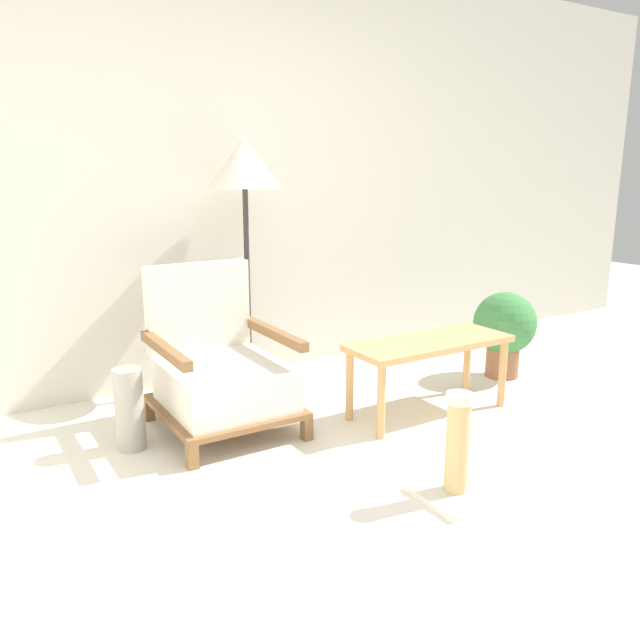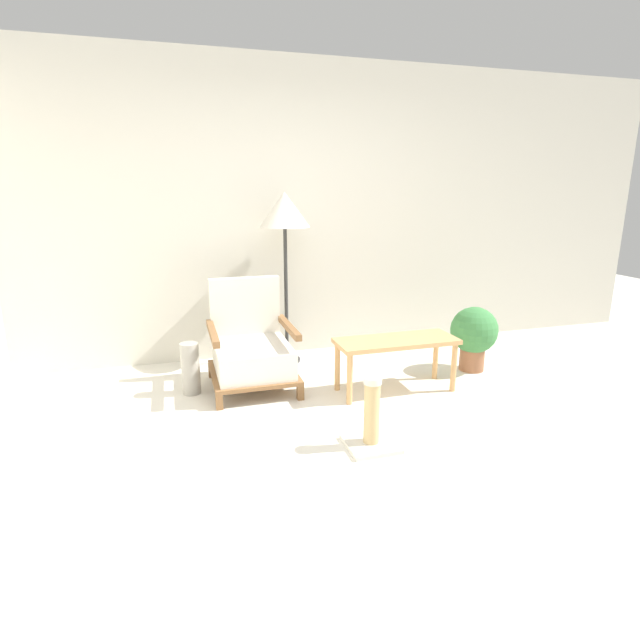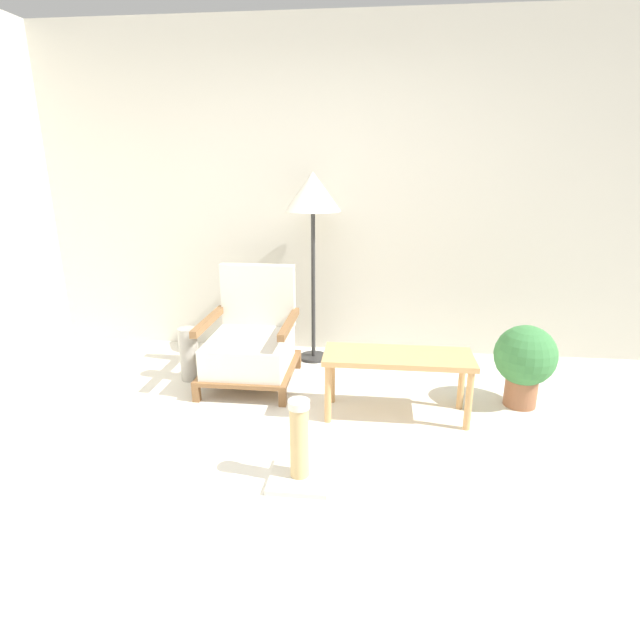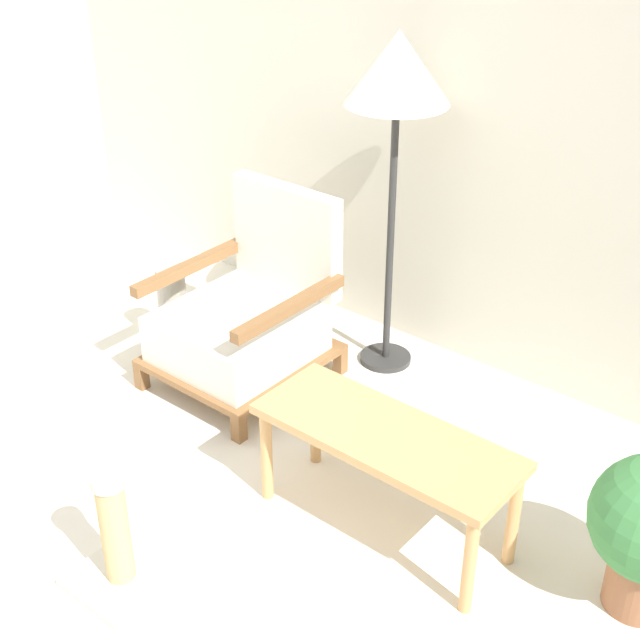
{
  "view_description": "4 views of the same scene",
  "coord_description": "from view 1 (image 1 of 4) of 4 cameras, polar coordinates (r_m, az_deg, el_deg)",
  "views": [
    {
      "loc": [
        -1.66,
        -1.54,
        1.34
      ],
      "look_at": [
        0.06,
        1.27,
        0.55
      ],
      "focal_mm": 35.0,
      "sensor_mm": 36.0,
      "label": 1
    },
    {
      "loc": [
        -1.04,
        -2.41,
        1.56
      ],
      "look_at": [
        0.06,
        1.27,
        0.55
      ],
      "focal_mm": 28.0,
      "sensor_mm": 36.0,
      "label": 2
    },
    {
      "loc": [
        0.43,
        -2.03,
        1.59
      ],
      "look_at": [
        0.06,
        1.27,
        0.55
      ],
      "focal_mm": 28.0,
      "sensor_mm": 36.0,
      "label": 3
    },
    {
      "loc": [
        1.99,
        -1.06,
        2.27
      ],
      "look_at": [
        0.06,
        1.27,
        0.55
      ],
      "focal_mm": 50.0,
      "sensor_mm": 36.0,
      "label": 4
    }
  ],
  "objects": [
    {
      "name": "floor_lamp",
      "position": [
        3.8,
        -6.92,
        13.36
      ],
      "size": [
        0.44,
        0.44,
        1.54
      ],
      "color": "#2D2D2D",
      "rests_on": "ground_plane"
    },
    {
      "name": "coffee_table",
      "position": [
        3.52,
        9.98,
        -2.75
      ],
      "size": [
        0.95,
        0.37,
        0.43
      ],
      "color": "tan",
      "rests_on": "ground_plane"
    },
    {
      "name": "armchair",
      "position": [
        3.34,
        -9.15,
        -4.63
      ],
      "size": [
        0.66,
        0.73,
        0.85
      ],
      "color": "brown",
      "rests_on": "ground_plane"
    },
    {
      "name": "wall_back",
      "position": [
        4.1,
        -7.84,
        13.51
      ],
      "size": [
        8.0,
        0.06,
        2.7
      ],
      "color": "beige",
      "rests_on": "ground_plane"
    },
    {
      "name": "scratching_post",
      "position": [
        2.73,
        12.36,
        -12.63
      ],
      "size": [
        0.31,
        0.31,
        0.46
      ],
      "color": "beige",
      "rests_on": "ground_plane"
    },
    {
      "name": "ground_plane",
      "position": [
        2.63,
        14.09,
        -17.59
      ],
      "size": [
        14.0,
        14.0,
        0.0
      ],
      "primitive_type": "plane",
      "color": "silver"
    },
    {
      "name": "vase",
      "position": [
        3.22,
        -17.01,
        -7.79
      ],
      "size": [
        0.14,
        0.14,
        0.41
      ],
      "primitive_type": "cylinder",
      "color": "#9E998E",
      "rests_on": "ground_plane"
    },
    {
      "name": "potted_plant",
      "position": [
        4.28,
        16.52,
        -0.66
      ],
      "size": [
        0.41,
        0.41,
        0.57
      ],
      "color": "#935B3D",
      "rests_on": "ground_plane"
    }
  ]
}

